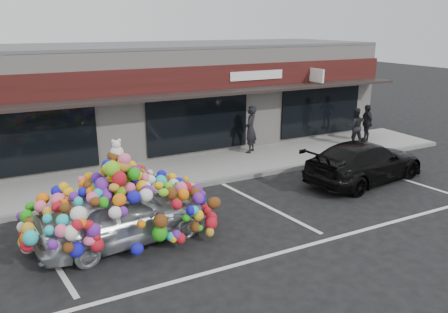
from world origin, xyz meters
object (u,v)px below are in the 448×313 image
pedestrian_b (355,127)px  toy_car (122,209)px  pedestrian_c (366,123)px  pedestrian_a (251,129)px  black_sedan (365,162)px

pedestrian_b → toy_car: bearing=40.4°
pedestrian_c → toy_car: bearing=-51.3°
pedestrian_a → pedestrian_b: pedestrian_a is taller
black_sedan → pedestrian_b: pedestrian_b is taller
toy_car → black_sedan: toy_car is taller
pedestrian_b → pedestrian_c: pedestrian_c is taller
pedestrian_a → black_sedan: bearing=71.4°
pedestrian_b → pedestrian_c: size_ratio=0.99×
toy_car → pedestrian_c: 12.61m
toy_car → pedestrian_a: (6.44, 4.90, 0.22)m
black_sedan → pedestrian_b: bearing=-47.0°
pedestrian_c → pedestrian_b: bearing=-53.3°
toy_car → pedestrian_c: toy_car is taller
black_sedan → pedestrian_b: 4.19m
toy_car → pedestrian_c: size_ratio=2.84×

